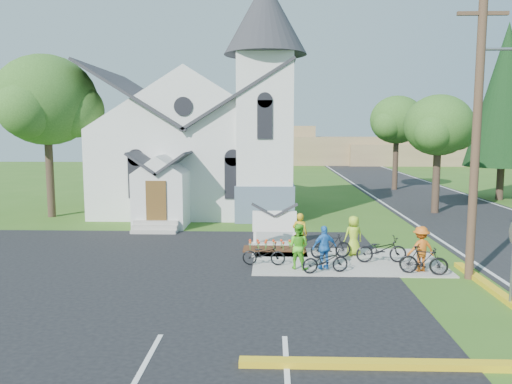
{
  "coord_description": "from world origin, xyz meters",
  "views": [
    {
      "loc": [
        -1.32,
        -17.97,
        4.94
      ],
      "look_at": [
        -2.06,
        5.0,
        2.1
      ],
      "focal_mm": 35.0,
      "sensor_mm": 36.0,
      "label": 1
    }
  ],
  "objects_px": {
    "cyclist_0": "(300,233)",
    "cyclist_1": "(298,246)",
    "bike_0": "(264,254)",
    "bike_4": "(381,249)",
    "bike_1": "(331,246)",
    "cyclist_3": "(421,249)",
    "bike_2": "(325,261)",
    "cyclist_4": "(353,236)",
    "cyclist_2": "(324,247)",
    "utility_pole": "(479,116)",
    "bike_3": "(424,260)",
    "church_sign": "(275,222)"
  },
  "relations": [
    {
      "from": "cyclist_0",
      "to": "cyclist_1",
      "type": "bearing_deg",
      "value": 96.73
    },
    {
      "from": "cyclist_0",
      "to": "cyclist_4",
      "type": "height_order",
      "value": "cyclist_0"
    },
    {
      "from": "utility_pole",
      "to": "cyclist_3",
      "type": "bearing_deg",
      "value": 154.99
    },
    {
      "from": "church_sign",
      "to": "bike_3",
      "type": "relative_size",
      "value": 1.37
    },
    {
      "from": "bike_0",
      "to": "cyclist_4",
      "type": "distance_m",
      "value": 3.86
    },
    {
      "from": "cyclist_3",
      "to": "cyclist_1",
      "type": "bearing_deg",
      "value": -16.94
    },
    {
      "from": "church_sign",
      "to": "bike_1",
      "type": "distance_m",
      "value": 3.2
    },
    {
      "from": "cyclist_2",
      "to": "cyclist_3",
      "type": "relative_size",
      "value": 0.98
    },
    {
      "from": "utility_pole",
      "to": "bike_2",
      "type": "height_order",
      "value": "utility_pole"
    },
    {
      "from": "cyclist_0",
      "to": "cyclist_2",
      "type": "height_order",
      "value": "cyclist_0"
    },
    {
      "from": "cyclist_3",
      "to": "cyclist_4",
      "type": "xyz_separation_m",
      "value": [
        -1.98,
        2.19,
        -0.01
      ]
    },
    {
      "from": "church_sign",
      "to": "bike_3",
      "type": "distance_m",
      "value": 6.73
    },
    {
      "from": "bike_4",
      "to": "cyclist_2",
      "type": "bearing_deg",
      "value": 110.33
    },
    {
      "from": "bike_0",
      "to": "bike_2",
      "type": "distance_m",
      "value": 2.33
    },
    {
      "from": "church_sign",
      "to": "cyclist_2",
      "type": "distance_m",
      "value": 4.21
    },
    {
      "from": "cyclist_1",
      "to": "bike_4",
      "type": "relative_size",
      "value": 0.87
    },
    {
      "from": "cyclist_0",
      "to": "bike_3",
      "type": "bearing_deg",
      "value": 157.45
    },
    {
      "from": "utility_pole",
      "to": "bike_0",
      "type": "bearing_deg",
      "value": 169.45
    },
    {
      "from": "cyclist_2",
      "to": "bike_2",
      "type": "relative_size",
      "value": 0.95
    },
    {
      "from": "cyclist_1",
      "to": "cyclist_2",
      "type": "height_order",
      "value": "cyclist_1"
    },
    {
      "from": "bike_0",
      "to": "cyclist_4",
      "type": "bearing_deg",
      "value": -62.63
    },
    {
      "from": "utility_pole",
      "to": "bike_4",
      "type": "bearing_deg",
      "value": 145.3
    },
    {
      "from": "cyclist_1",
      "to": "cyclist_3",
      "type": "distance_m",
      "value": 4.27
    },
    {
      "from": "bike_2",
      "to": "cyclist_0",
      "type": "bearing_deg",
      "value": 1.93
    },
    {
      "from": "utility_pole",
      "to": "bike_2",
      "type": "distance_m",
      "value": 6.91
    },
    {
      "from": "cyclist_0",
      "to": "bike_3",
      "type": "relative_size",
      "value": 1.02
    },
    {
      "from": "cyclist_0",
      "to": "cyclist_4",
      "type": "xyz_separation_m",
      "value": [
        2.09,
        -0.18,
        -0.04
      ]
    },
    {
      "from": "cyclist_2",
      "to": "bike_4",
      "type": "relative_size",
      "value": 0.83
    },
    {
      "from": "church_sign",
      "to": "utility_pole",
      "type": "xyz_separation_m",
      "value": [
        6.56,
        -4.7,
        4.38
      ]
    },
    {
      "from": "utility_pole",
      "to": "church_sign",
      "type": "bearing_deg",
      "value": 144.4
    },
    {
      "from": "cyclist_1",
      "to": "bike_2",
      "type": "bearing_deg",
      "value": 175.88
    },
    {
      "from": "bike_3",
      "to": "cyclist_1",
      "type": "bearing_deg",
      "value": 96.5
    },
    {
      "from": "bike_2",
      "to": "church_sign",
      "type": "bearing_deg",
      "value": 8.61
    },
    {
      "from": "cyclist_2",
      "to": "bike_3",
      "type": "bearing_deg",
      "value": 151.3
    },
    {
      "from": "cyclist_1",
      "to": "bike_3",
      "type": "height_order",
      "value": "cyclist_1"
    },
    {
      "from": "bike_0",
      "to": "cyclist_3",
      "type": "height_order",
      "value": "cyclist_3"
    },
    {
      "from": "utility_pole",
      "to": "bike_4",
      "type": "distance_m",
      "value": 5.8
    },
    {
      "from": "bike_4",
      "to": "bike_1",
      "type": "bearing_deg",
      "value": 69.61
    },
    {
      "from": "utility_pole",
      "to": "cyclist_2",
      "type": "relative_size",
      "value": 6.44
    },
    {
      "from": "church_sign",
      "to": "bike_2",
      "type": "xyz_separation_m",
      "value": [
        1.73,
        -4.33,
        -0.55
      ]
    },
    {
      "from": "cyclist_2",
      "to": "utility_pole",
      "type": "bearing_deg",
      "value": 150.8
    },
    {
      "from": "bike_0",
      "to": "bike_4",
      "type": "height_order",
      "value": "bike_4"
    },
    {
      "from": "cyclist_1",
      "to": "cyclist_4",
      "type": "xyz_separation_m",
      "value": [
        2.28,
        2.01,
        -0.03
      ]
    },
    {
      "from": "church_sign",
      "to": "cyclist_1",
      "type": "xyz_separation_m",
      "value": [
        0.82,
        -3.83,
        -0.16
      ]
    },
    {
      "from": "bike_2",
      "to": "cyclist_4",
      "type": "bearing_deg",
      "value": -41.72
    },
    {
      "from": "bike_2",
      "to": "bike_4",
      "type": "bearing_deg",
      "value": -70.46
    },
    {
      "from": "cyclist_0",
      "to": "bike_0",
      "type": "height_order",
      "value": "cyclist_0"
    },
    {
      "from": "bike_1",
      "to": "bike_4",
      "type": "xyz_separation_m",
      "value": [
        1.8,
        -0.58,
        0.01
      ]
    },
    {
      "from": "utility_pole",
      "to": "bike_0",
      "type": "xyz_separation_m",
      "value": [
        -6.97,
        1.3,
        -4.94
      ]
    },
    {
      "from": "utility_pole",
      "to": "cyclist_1",
      "type": "bearing_deg",
      "value": 171.4
    }
  ]
}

